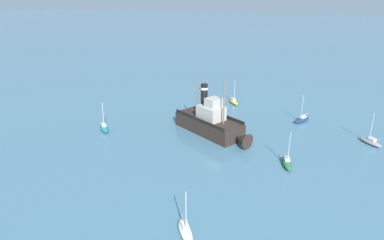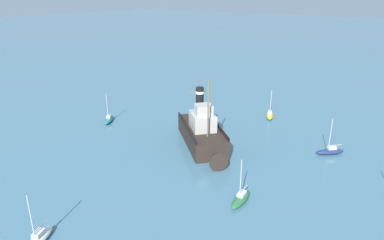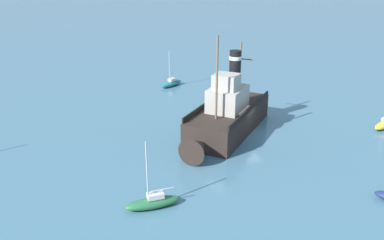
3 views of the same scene
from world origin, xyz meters
TOP-DOWN VIEW (x-y plane):
  - ground_plane at (0.00, 0.00)m, footprint 600.00×600.00m
  - old_tugboat at (0.66, 1.93)m, footprint 13.04×12.04m
  - sailboat_teal at (18.25, 3.49)m, footprint 3.08×3.74m
  - sailboat_green at (-10.36, 11.13)m, footprint 1.38×3.87m

SIDE VIEW (x-z plane):
  - ground_plane at x=0.00m, z-range 0.00..0.00m
  - sailboat_teal at x=18.25m, z-range -2.02..2.88m
  - sailboat_green at x=-10.36m, z-range -2.02..2.88m
  - old_tugboat at x=0.66m, z-range -3.12..6.78m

